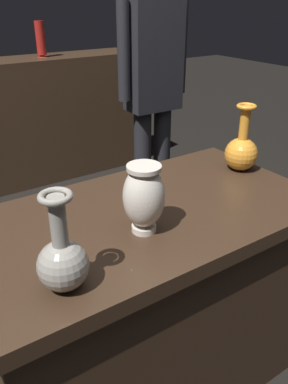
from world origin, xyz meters
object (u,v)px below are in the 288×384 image
(vase_tall_behind, at_px, (62,259))
(shelf_vase_right, at_px, (41,40))
(vase_centerpiece, at_px, (144,197))
(vase_left_accent, at_px, (241,150))
(visitor_near_right, at_px, (153,84))

(vase_tall_behind, xyz_separation_m, shelf_vase_right, (0.88, 2.38, 0.24))
(vase_centerpiece, relative_size, vase_tall_behind, 0.83)
(vase_centerpiece, xyz_separation_m, vase_left_accent, (0.58, 0.17, -0.03))
(vase_centerpiece, height_order, vase_left_accent, vase_left_accent)
(vase_tall_behind, bearing_deg, visitor_near_right, 47.74)
(vase_tall_behind, xyz_separation_m, vase_left_accent, (0.87, 0.27, 0.00))
(vase_tall_behind, height_order, vase_left_accent, vase_left_accent)
(vase_left_accent, height_order, visitor_near_right, visitor_near_right)
(vase_centerpiece, relative_size, visitor_near_right, 0.13)
(vase_tall_behind, relative_size, visitor_near_right, 0.16)
(vase_centerpiece, xyz_separation_m, visitor_near_right, (0.84, 1.15, 0.03))
(visitor_near_right, bearing_deg, vase_tall_behind, 49.23)
(vase_tall_behind, bearing_deg, vase_centerpiece, 19.02)
(visitor_near_right, bearing_deg, vase_centerpiece, 55.35)
(vase_centerpiece, relative_size, shelf_vase_right, 0.81)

